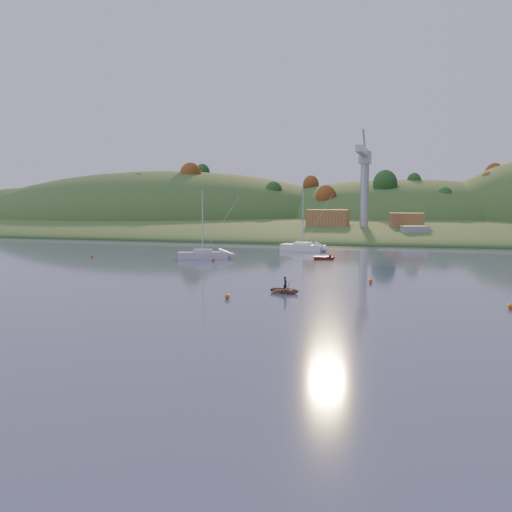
% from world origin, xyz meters
% --- Properties ---
extents(ground, '(500.00, 500.00, 0.00)m').
position_xyz_m(ground, '(0.00, 0.00, 0.00)').
color(ground, '#373F5B').
rests_on(ground, ground).
extents(far_shore, '(620.00, 220.00, 1.50)m').
position_xyz_m(far_shore, '(0.00, 230.00, 0.00)').
color(far_shore, '#365120').
rests_on(far_shore, ground).
extents(shore_slope, '(640.00, 150.00, 7.00)m').
position_xyz_m(shore_slope, '(0.00, 165.00, 0.00)').
color(shore_slope, '#365120').
rests_on(shore_slope, ground).
extents(hill_left_far, '(120.00, 100.00, 32.00)m').
position_xyz_m(hill_left_far, '(-160.00, 215.00, 0.00)').
color(hill_left_far, '#365120').
rests_on(hill_left_far, ground).
extents(hill_left, '(170.00, 140.00, 44.00)m').
position_xyz_m(hill_left, '(-90.00, 200.00, 0.00)').
color(hill_left, '#365120').
rests_on(hill_left, ground).
extents(hill_center, '(140.00, 120.00, 36.00)m').
position_xyz_m(hill_center, '(10.00, 210.00, 0.00)').
color(hill_center, '#365120').
rests_on(hill_center, ground).
extents(hillside_trees, '(280.00, 50.00, 32.00)m').
position_xyz_m(hillside_trees, '(0.00, 185.00, 0.00)').
color(hillside_trees, '#194017').
rests_on(hillside_trees, ground).
extents(wharf, '(42.00, 16.00, 2.40)m').
position_xyz_m(wharf, '(5.00, 122.00, 1.20)').
color(wharf, slate).
rests_on(wharf, ground).
extents(shed_west, '(11.00, 8.00, 4.80)m').
position_xyz_m(shed_west, '(-8.00, 123.00, 4.80)').
color(shed_west, '#9C6334').
rests_on(shed_west, wharf).
extents(shed_east, '(9.00, 7.00, 4.00)m').
position_xyz_m(shed_east, '(13.00, 124.00, 4.40)').
color(shed_east, '#9C6334').
rests_on(shed_east, wharf).
extents(dock_crane, '(3.20, 28.00, 20.30)m').
position_xyz_m(dock_crane, '(2.00, 118.39, 17.17)').
color(dock_crane, '#B7B7BC').
rests_on(dock_crane, wharf).
extents(sailboat_near, '(8.69, 5.30, 11.57)m').
position_xyz_m(sailboat_near, '(-20.12, 57.26, 0.75)').
color(sailboat_near, silver).
rests_on(sailboat_near, ground).
extents(sailboat_far, '(9.28, 5.35, 12.33)m').
position_xyz_m(sailboat_far, '(-6.45, 76.48, 0.79)').
color(sailboat_far, white).
rests_on(sailboat_far, ground).
extents(canoe, '(3.74, 3.03, 0.68)m').
position_xyz_m(canoe, '(0.91, 26.12, 0.34)').
color(canoe, '#8A684C').
rests_on(canoe, ground).
extents(paddler, '(0.49, 0.63, 1.55)m').
position_xyz_m(paddler, '(0.91, 26.12, 0.78)').
color(paddler, black).
rests_on(paddler, ground).
extents(red_tender, '(3.81, 1.97, 1.24)m').
position_xyz_m(red_tender, '(0.50, 61.55, 0.26)').
color(red_tender, '#51170B').
rests_on(red_tender, ground).
extents(grey_dinghy, '(3.05, 2.89, 1.15)m').
position_xyz_m(grey_dinghy, '(-23.42, 61.83, 0.23)').
color(grey_dinghy, slate).
rests_on(grey_dinghy, ground).
extents(work_vessel, '(15.20, 10.40, 3.69)m').
position_xyz_m(work_vessel, '(15.00, 108.00, 1.31)').
color(work_vessel, '#506069').
rests_on(work_vessel, ground).
extents(buoy_0, '(0.50, 0.50, 0.50)m').
position_xyz_m(buoy_0, '(22.92, 22.74, 0.25)').
color(buoy_0, '#DE5A0B').
rests_on(buoy_0, ground).
extents(buoy_1, '(0.50, 0.50, 0.50)m').
position_xyz_m(buoy_1, '(9.33, 35.97, 0.25)').
color(buoy_1, '#DE5A0B').
rests_on(buoy_1, ground).
extents(buoy_2, '(0.50, 0.50, 0.50)m').
position_xyz_m(buoy_2, '(-39.39, 54.04, 0.25)').
color(buoy_2, '#DE5A0B').
rests_on(buoy_2, ground).
extents(buoy_3, '(0.50, 0.50, 0.50)m').
position_xyz_m(buoy_3, '(-17.30, 54.41, 0.25)').
color(buoy_3, '#DE5A0B').
rests_on(buoy_3, ground).
extents(buoy_4, '(0.50, 0.50, 0.50)m').
position_xyz_m(buoy_4, '(-4.00, 20.90, 0.25)').
color(buoy_4, '#DE5A0B').
rests_on(buoy_4, ground).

